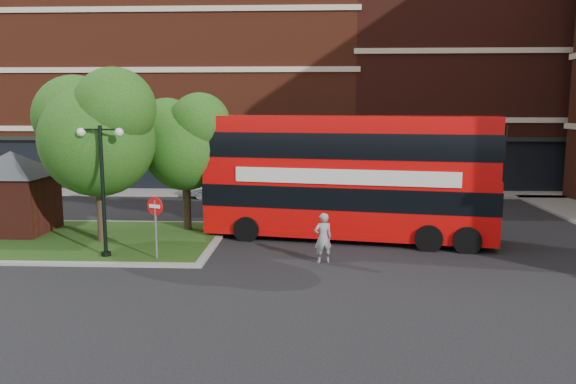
{
  "coord_description": "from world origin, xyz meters",
  "views": [
    {
      "loc": [
        2.25,
        -19.85,
        5.66
      ],
      "look_at": [
        1.13,
        4.21,
        2.0
      ],
      "focal_mm": 35.0,
      "sensor_mm": 36.0,
      "label": 1
    }
  ],
  "objects_px": {
    "woman": "(323,238)",
    "car_silver": "(220,187)",
    "bus": "(348,169)",
    "car_white": "(438,189)"
  },
  "relations": [
    {
      "from": "bus",
      "to": "car_white",
      "type": "relative_size",
      "value": 2.93
    },
    {
      "from": "bus",
      "to": "car_white",
      "type": "xyz_separation_m",
      "value": [
        6.17,
        10.5,
        -2.35
      ]
    },
    {
      "from": "woman",
      "to": "car_white",
      "type": "bearing_deg",
      "value": -134.88
    },
    {
      "from": "bus",
      "to": "car_silver",
      "type": "bearing_deg",
      "value": 135.01
    },
    {
      "from": "car_white",
      "to": "car_silver",
      "type": "bearing_deg",
      "value": 88.48
    },
    {
      "from": "car_silver",
      "to": "woman",
      "type": "bearing_deg",
      "value": -149.47
    },
    {
      "from": "bus",
      "to": "car_silver",
      "type": "xyz_separation_m",
      "value": [
        -7.33,
        10.6,
        -2.36
      ]
    },
    {
      "from": "woman",
      "to": "car_silver",
      "type": "height_order",
      "value": "woman"
    },
    {
      "from": "bus",
      "to": "woman",
      "type": "distance_m",
      "value": 4.5
    },
    {
      "from": "car_silver",
      "to": "car_white",
      "type": "relative_size",
      "value": 0.95
    }
  ]
}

